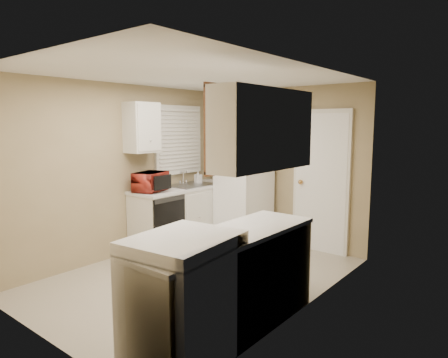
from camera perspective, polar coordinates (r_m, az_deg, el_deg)
The scene contains 19 objects.
floor at distance 5.04m, azimuth -3.67°, elevation -13.70°, with size 3.80×3.80×0.00m, color beige.
ceiling at distance 4.72m, azimuth -3.93°, elevation 14.55°, with size 3.80×3.80×0.00m, color white.
wall_left at distance 5.76m, azimuth -14.11°, elevation 1.15°, with size 3.80×3.80×0.00m, color tan.
wall_right at distance 3.93m, azimuth 11.43°, elevation -1.77°, with size 3.80×3.80×0.00m, color tan.
wall_back at distance 6.25m, azimuth 8.06°, elevation 1.81°, with size 2.80×2.80×0.00m, color tan.
wall_front at distance 3.59m, azimuth -24.80°, elevation -3.25°, with size 2.80×2.80×0.00m, color tan.
left_counter at distance 6.25m, azimuth -5.59°, elevation -5.12°, with size 0.60×1.80×0.90m, color silver.
dishwasher at distance 5.63m, azimuth -7.76°, elevation -6.18°, with size 0.03×0.58×0.72m, color black.
sink at distance 6.28m, azimuth -4.69°, elevation -1.24°, with size 0.54×0.74×0.16m, color gray.
microwave at distance 5.76m, azimuth -10.43°, elevation -0.26°, with size 0.27×0.49×0.33m, color maroon.
soap_bottle at distance 6.45m, azimuth -3.72°, elevation 0.26°, with size 0.09×0.10×0.21m, color silver.
window_blinds at distance 6.39m, azimuth -6.46°, elevation 5.56°, with size 0.10×0.98×1.08m, color silver.
upper_cabinet_left at distance 5.75m, azimuth -11.64°, elevation 7.20°, with size 0.30×0.45×0.70m, color silver.
refrigerator at distance 6.21m, azimuth 2.83°, elevation -1.59°, with size 0.69×0.67×1.66m, color white.
cabinet_over_fridge at distance 6.31m, azimuth 4.33°, elevation 9.19°, with size 0.70×0.30×0.40m, color silver.
interior_door at distance 5.91m, azimuth 13.67°, elevation -0.43°, with size 0.86×0.06×2.08m, color white.
right_counter at distance 3.64m, azimuth 0.71°, elevation -14.70°, with size 0.60×2.00×0.90m, color silver.
stove at distance 3.24m, azimuth -5.77°, elevation -16.59°, with size 0.67×0.83×1.01m, color white.
upper_cabinet_right at distance 3.52m, azimuth 5.72°, elevation 7.06°, with size 0.30×1.20×0.70m, color silver.
Camera 1 is at (3.17, -3.45, 1.84)m, focal length 32.00 mm.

